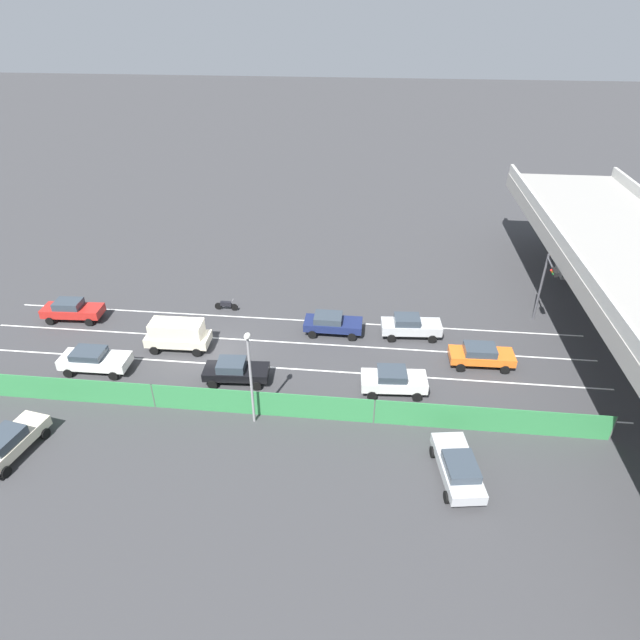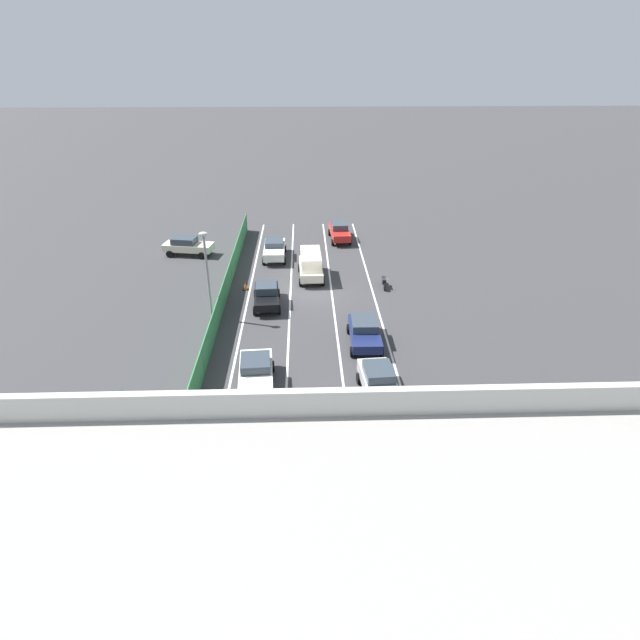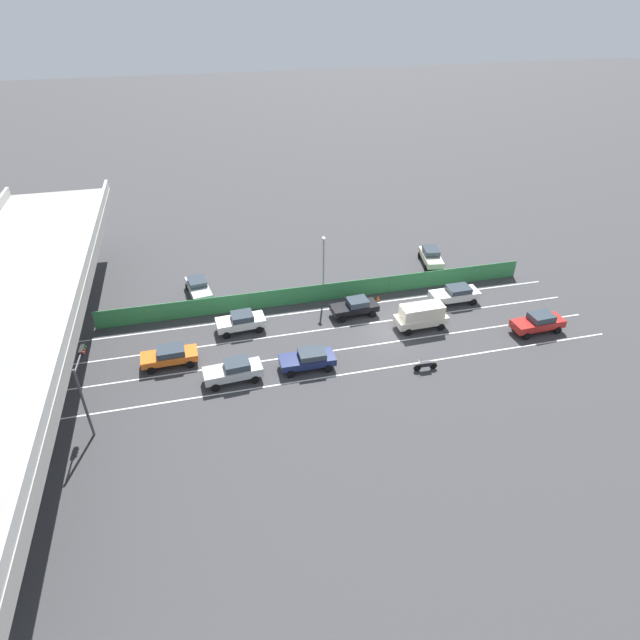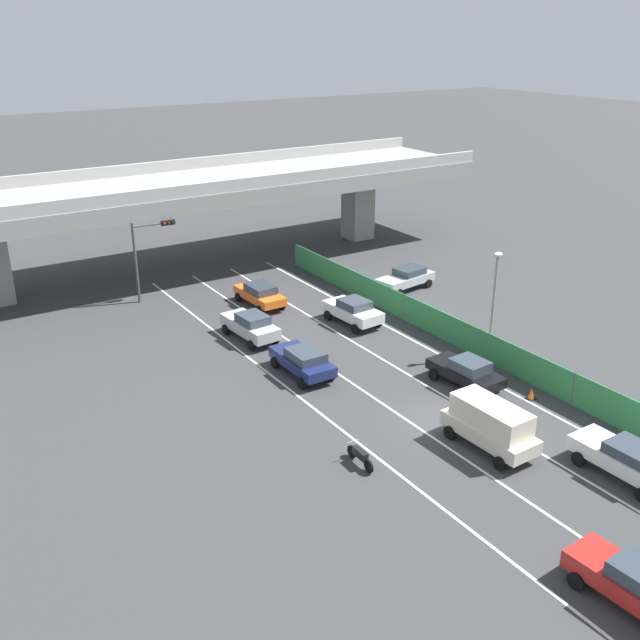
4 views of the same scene
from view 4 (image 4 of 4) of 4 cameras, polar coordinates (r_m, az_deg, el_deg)
name	(u,v)px [view 4 (image 4 of 4)]	position (r m, az deg, el deg)	size (l,w,h in m)	color
ground_plane	(446,420)	(36.29, 9.94, -7.81)	(300.00, 300.00, 0.00)	#38383A
lane_line_left_edge	(313,407)	(36.85, -0.57, -6.93)	(0.14, 45.23, 0.01)	silver
lane_line_mid_left	(364,391)	(38.46, 3.52, -5.65)	(0.14, 45.23, 0.01)	silver
lane_line_mid_right	(412,376)	(40.26, 7.26, -4.45)	(0.14, 45.23, 0.01)	silver
lane_line_right_edge	(455,363)	(42.23, 10.65, -3.35)	(0.14, 45.23, 0.01)	silver
elevated_overpass	(197,192)	(57.58, -9.73, 9.94)	(48.31, 10.29, 7.75)	gray
green_fence	(477,342)	(42.91, 12.33, -1.75)	(0.10, 41.33, 1.79)	#338447
car_taxi_orange	(260,294)	(49.77, -4.77, 2.09)	(2.07, 4.47, 1.56)	orange
car_van_cream	(490,423)	(33.90, 13.32, -7.95)	(2.14, 4.63, 2.24)	beige
car_hatchback_white	(353,310)	(46.63, 2.64, 0.77)	(2.30, 4.34, 1.66)	silver
car_sedan_navy	(303,360)	(39.80, -1.35, -3.19)	(2.10, 4.41, 1.56)	navy
car_sedan_red	(637,585)	(27.34, 23.79, -18.60)	(2.12, 4.71, 1.69)	red
car_sedan_silver	(251,325)	(44.44, -5.51, -0.40)	(2.19, 4.58, 1.71)	#B7BABC
car_sedan_black	(466,371)	(39.32, 11.51, -4.00)	(2.19, 4.39, 1.60)	black
car_sedan_white	(627,458)	(33.83, 23.09, -10.04)	(2.11, 4.70, 1.63)	white
motorcycle	(360,456)	(32.26, 3.19, -10.67)	(0.60, 1.95, 0.93)	black
parked_wagon_silver	(406,278)	(53.20, 6.82, 3.35)	(4.85, 2.61, 1.56)	#B2B5B7
traffic_light	(148,245)	(51.15, -13.41, 5.77)	(3.06, 0.53, 5.69)	#47474C
street_lamp	(494,294)	(41.98, 13.61, 2.05)	(0.60, 0.36, 6.36)	gray
traffic_cone	(531,394)	(39.11, 16.36, -5.64)	(0.47, 0.47, 0.59)	orange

